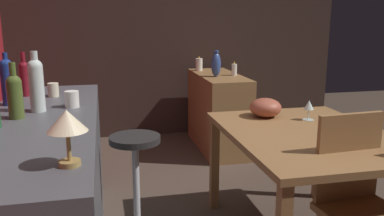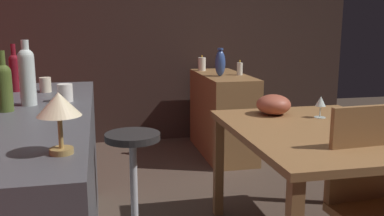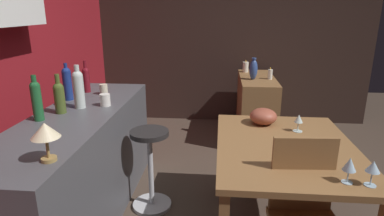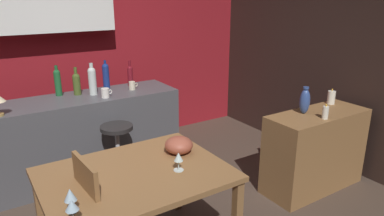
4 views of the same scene
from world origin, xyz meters
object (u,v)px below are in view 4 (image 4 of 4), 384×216
(sideboard_cabinet, at_px, (315,151))
(wine_bottle_ruby, at_px, (130,75))
(wine_glass_right, at_px, (70,195))
(wine_bottle_green, at_px, (58,81))
(pillar_candle_short, at_px, (325,113))
(wine_glass_left, at_px, (178,158))
(bar_stool, at_px, (118,156))
(cup_cream, at_px, (132,86))
(fruit_bowl, at_px, (179,145))
(pillar_candle_tall, at_px, (331,97))
(wine_glass_center, at_px, (72,206))
(wine_bottle_cobalt, at_px, (106,75))
(wine_bottle_olive, at_px, (77,83))
(cup_white, at_px, (105,93))
(wine_bottle_clear, at_px, (92,80))
(vase_ceramic_blue, at_px, (305,101))
(dining_table, at_px, (136,183))

(sideboard_cabinet, relative_size, wine_bottle_ruby, 3.65)
(wine_glass_right, distance_m, wine_bottle_green, 2.04)
(wine_bottle_ruby, bearing_deg, pillar_candle_short, -58.54)
(wine_glass_left, bearing_deg, bar_stool, 90.49)
(wine_glass_right, bearing_deg, cup_cream, 56.78)
(fruit_bowl, xyz_separation_m, pillar_candle_short, (1.45, -0.25, 0.08))
(pillar_candle_tall, bearing_deg, wine_bottle_ruby, 134.97)
(wine_glass_center, xyz_separation_m, wine_bottle_cobalt, (0.97, 2.14, 0.21))
(bar_stool, height_order, wine_glass_left, wine_glass_left)
(wine_bottle_olive, bearing_deg, wine_glass_left, -84.06)
(wine_bottle_cobalt, bearing_deg, wine_bottle_ruby, -10.38)
(bar_stool, bearing_deg, wine_bottle_olive, 105.75)
(wine_glass_right, distance_m, pillar_candle_tall, 2.86)
(cup_white, bearing_deg, wine_bottle_clear, 111.39)
(wine_glass_center, distance_m, wine_bottle_ruby, 2.44)
(vase_ceramic_blue, bearing_deg, wine_bottle_green, 138.90)
(sideboard_cabinet, bearing_deg, wine_glass_center, -171.92)
(bar_stool, bearing_deg, wine_bottle_cobalt, 75.82)
(wine_glass_right, distance_m, cup_cream, 2.14)
(pillar_candle_short, bearing_deg, wine_bottle_clear, 133.63)
(bar_stool, xyz_separation_m, wine_bottle_green, (-0.36, 0.71, 0.68))
(pillar_candle_tall, bearing_deg, wine_bottle_clear, 145.30)
(wine_bottle_cobalt, xyz_separation_m, wine_bottle_green, (-0.54, -0.04, 0.00))
(wine_glass_center, xyz_separation_m, cup_white, (0.82, 1.76, 0.10))
(fruit_bowl, bearing_deg, cup_cream, 80.43)
(wine_bottle_green, bearing_deg, wine_glass_left, -79.06)
(wine_glass_left, distance_m, wine_bottle_ruby, 1.94)
(wine_bottle_ruby, xyz_separation_m, vase_ceramic_blue, (1.10, -1.66, -0.09))
(dining_table, xyz_separation_m, wine_glass_center, (-0.52, -0.35, 0.19))
(cup_white, height_order, pillar_candle_short, cup_white)
(fruit_bowl, xyz_separation_m, pillar_candle_tall, (1.90, 0.02, 0.08))
(vase_ceramic_blue, bearing_deg, sideboard_cabinet, -26.29)
(wine_glass_left, distance_m, vase_ceramic_blue, 1.58)
(wine_bottle_green, distance_m, pillar_candle_short, 2.73)
(dining_table, relative_size, pillar_candle_tall, 7.66)
(dining_table, relative_size, vase_ceramic_blue, 4.74)
(wine_bottle_clear, height_order, pillar_candle_short, wine_bottle_clear)
(bar_stool, xyz_separation_m, wine_bottle_cobalt, (0.19, 0.74, 0.68))
(wine_glass_left, xyz_separation_m, cup_white, (0.03, 1.54, 0.11))
(dining_table, relative_size, wine_bottle_clear, 3.70)
(cup_white, relative_size, vase_ceramic_blue, 0.44)
(wine_bottle_ruby, bearing_deg, wine_glass_left, -103.64)
(wine_bottle_olive, bearing_deg, wine_glass_right, -107.05)
(wine_glass_left, relative_size, wine_bottle_cobalt, 0.43)
(bar_stool, bearing_deg, vase_ceramic_blue, -31.72)
(wine_bottle_green, relative_size, wine_bottle_olive, 1.09)
(wine_glass_center, bearing_deg, wine_bottle_olive, 73.32)
(sideboard_cabinet, xyz_separation_m, cup_white, (-1.67, 1.40, 0.54))
(fruit_bowl, distance_m, pillar_candle_tall, 1.90)
(fruit_bowl, distance_m, vase_ceramic_blue, 1.41)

